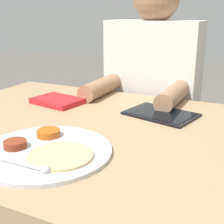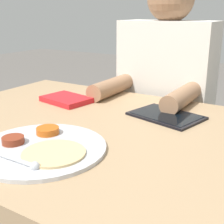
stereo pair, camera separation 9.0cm
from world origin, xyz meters
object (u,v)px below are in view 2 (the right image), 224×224
Objects in this scene: red_notebook at (66,100)px; tablet_device at (166,116)px; thali_tray at (41,148)px; person_diner at (164,119)px.

tablet_device is at bearing 4.68° from red_notebook.
red_notebook reaches higher than tablet_device.
thali_tray reaches higher than red_notebook.
thali_tray is 1.68× the size of red_notebook.
person_diner is (0.25, 0.40, -0.15)m from red_notebook.
person_diner is (-0.15, 0.37, -0.15)m from tablet_device.
tablet_device is 0.42m from person_diner.
red_notebook is 0.77× the size of tablet_device.
thali_tray reaches higher than tablet_device.
thali_tray is 0.45m from tablet_device.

